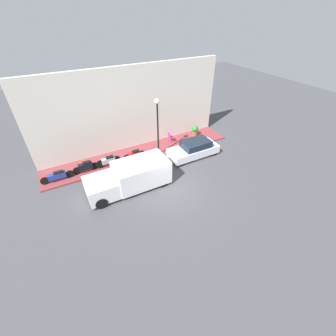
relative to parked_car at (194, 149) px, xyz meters
name	(u,v)px	position (x,y,z in m)	size (l,w,h in m)	color
ground_plane	(170,187)	(-2.44, 3.54, -0.63)	(60.00, 60.00, 0.00)	#47474C
sidewalk	(142,153)	(2.28, 3.54, -0.57)	(2.50, 15.29, 0.13)	brown
building_facade	(132,110)	(3.68, 3.54, 2.62)	(0.30, 15.29, 6.51)	silver
parked_car	(194,149)	(0.00, 0.00, 0.00)	(1.67, 4.02, 1.31)	silver
delivery_van	(130,177)	(-1.25, 5.83, 0.28)	(2.09, 5.36, 1.77)	white
motorcycle_red	(134,155)	(1.60, 4.41, -0.09)	(0.30, 1.85, 0.76)	#B21E1E
motorcycle_black	(86,167)	(1.78, 8.04, -0.07)	(0.30, 1.81, 0.81)	black
motorcycle_blue	(57,176)	(1.65, 9.96, -0.11)	(0.30, 2.13, 0.71)	navy
scooter_silver	(109,161)	(1.72, 6.40, -0.08)	(0.30, 1.85, 0.77)	#B7B7BF
streetlamp	(158,118)	(1.33, 2.47, 2.65)	(0.38, 0.38, 4.54)	black
potted_plant	(195,130)	(2.65, -1.89, 0.01)	(0.59, 0.59, 0.96)	brown
cafe_chair	(170,137)	(2.67, 0.66, 0.02)	(0.40, 0.40, 0.92)	#D8338C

